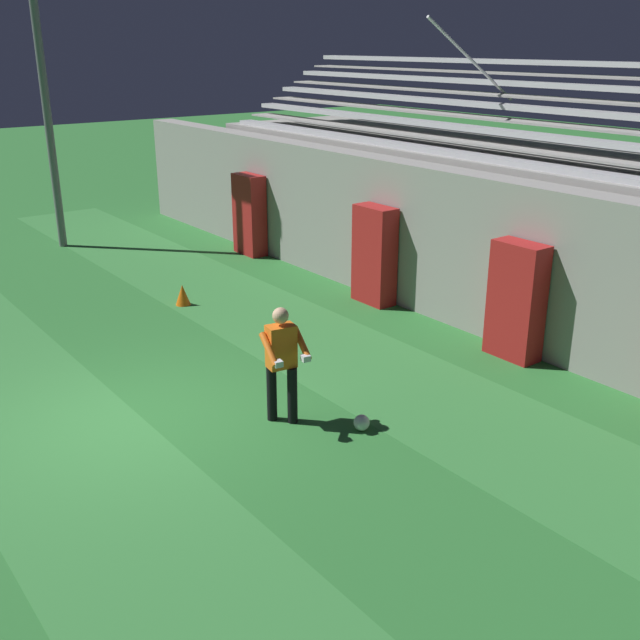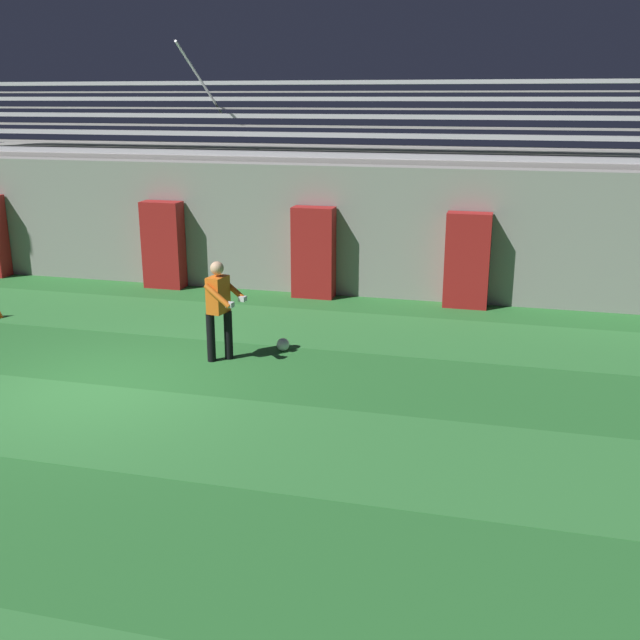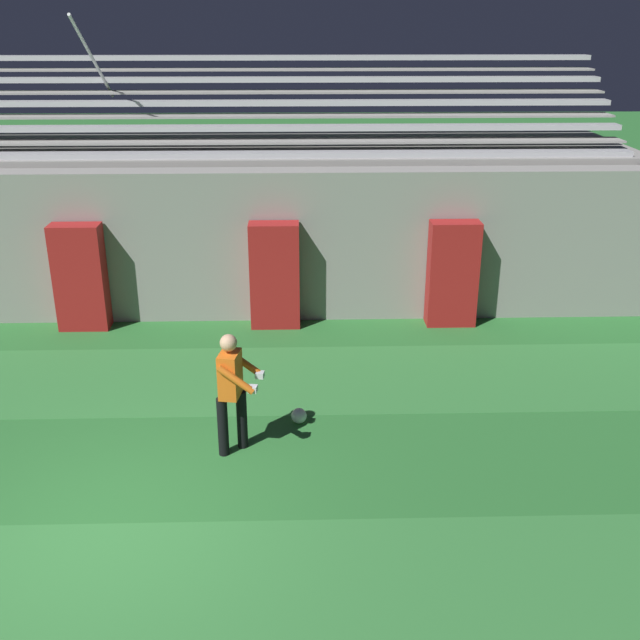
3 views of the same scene
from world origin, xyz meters
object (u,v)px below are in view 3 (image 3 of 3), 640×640
at_px(padding_pillar_far_right, 452,274).
at_px(goalkeeper, 232,386).
at_px(soccer_ball, 299,416).
at_px(padding_pillar_gate_left, 80,277).
at_px(padding_pillar_gate_right, 275,276).

height_order(padding_pillar_far_right, goalkeeper, padding_pillar_far_right).
distance_m(padding_pillar_far_right, soccer_ball, 4.70).
relative_size(padding_pillar_gate_left, soccer_ball, 8.91).
bearing_deg(padding_pillar_far_right, soccer_ball, -127.89).
bearing_deg(soccer_ball, goalkeeper, -140.36).
xyz_separation_m(goalkeeper, soccer_ball, (0.85, 0.71, -0.84)).
relative_size(goalkeeper, soccer_ball, 7.59).
distance_m(padding_pillar_gate_right, goalkeeper, 4.38).
relative_size(padding_pillar_far_right, soccer_ball, 8.91).
bearing_deg(padding_pillar_gate_left, goalkeeper, -54.64).
bearing_deg(soccer_ball, padding_pillar_gate_left, 137.23).
xyz_separation_m(padding_pillar_gate_right, goalkeeper, (-0.43, -4.36, -0.03)).
height_order(padding_pillar_gate_left, padding_pillar_gate_right, same).
bearing_deg(padding_pillar_far_right, padding_pillar_gate_right, 180.00).
bearing_deg(soccer_ball, padding_pillar_gate_right, 96.61).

